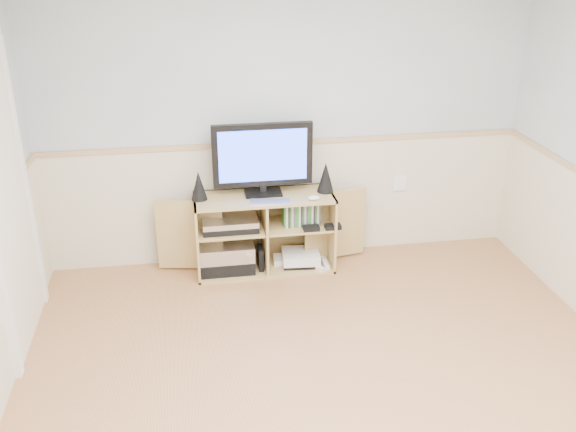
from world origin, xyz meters
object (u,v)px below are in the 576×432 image
object	(u,v)px
monitor	(263,157)
keyboard	(270,202)
game_consoles	(299,258)
media_cabinet	(264,229)

from	to	relation	value
monitor	keyboard	bearing A→B (deg)	-80.40
keyboard	game_consoles	xyz separation A→B (m)	(0.26, 0.13, -0.59)
monitor	game_consoles	size ratio (longest dim) A/B	1.76
media_cabinet	keyboard	world-z (taller)	keyboard
keyboard	game_consoles	distance (m)	0.65
media_cabinet	monitor	bearing A→B (deg)	-90.00
media_cabinet	game_consoles	distance (m)	0.40
media_cabinet	monitor	distance (m)	0.64
monitor	media_cabinet	bearing A→B (deg)	90.00
monitor	game_consoles	distance (m)	0.95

